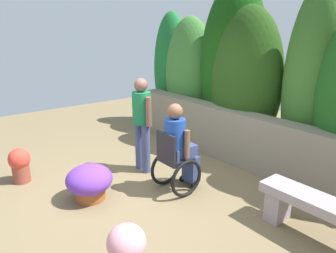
{
  "coord_description": "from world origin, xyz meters",
  "views": [
    {
      "loc": [
        3.38,
        -2.19,
        2.28
      ],
      "look_at": [
        -0.23,
        0.68,
        0.85
      ],
      "focal_mm": 32.91,
      "sensor_mm": 36.0,
      "label": 1
    }
  ],
  "objects_px": {
    "person_standing_companion": "(142,119)",
    "person_in_wheelchair": "(178,151)",
    "stone_bench": "(323,215)",
    "flower_pot_terracotta_by_wall": "(127,248)",
    "flower_pot_red_accent": "(89,182)",
    "flower_pot_purple_near": "(20,164)"
  },
  "relations": [
    {
      "from": "stone_bench",
      "to": "person_standing_companion",
      "type": "distance_m",
      "value": 2.91
    },
    {
      "from": "person_standing_companion",
      "to": "flower_pot_terracotta_by_wall",
      "type": "bearing_deg",
      "value": -52.58
    },
    {
      "from": "flower_pot_terracotta_by_wall",
      "to": "flower_pot_red_accent",
      "type": "relative_size",
      "value": 0.82
    },
    {
      "from": "person_in_wheelchair",
      "to": "flower_pot_terracotta_by_wall",
      "type": "relative_size",
      "value": 2.53
    },
    {
      "from": "person_in_wheelchair",
      "to": "flower_pot_purple_near",
      "type": "distance_m",
      "value": 2.49
    },
    {
      "from": "person_standing_companion",
      "to": "flower_pot_red_accent",
      "type": "xyz_separation_m",
      "value": [
        0.33,
        -1.12,
        -0.64
      ]
    },
    {
      "from": "stone_bench",
      "to": "person_in_wheelchair",
      "type": "bearing_deg",
      "value": -173.97
    },
    {
      "from": "person_standing_companion",
      "to": "person_in_wheelchair",
      "type": "bearing_deg",
      "value": -13.09
    },
    {
      "from": "flower_pot_terracotta_by_wall",
      "to": "flower_pot_red_accent",
      "type": "bearing_deg",
      "value": 168.25
    },
    {
      "from": "stone_bench",
      "to": "flower_pot_purple_near",
      "type": "bearing_deg",
      "value": -156.43
    },
    {
      "from": "person_in_wheelchair",
      "to": "flower_pot_red_accent",
      "type": "bearing_deg",
      "value": -110.47
    },
    {
      "from": "person_standing_companion",
      "to": "flower_pot_terracotta_by_wall",
      "type": "distance_m",
      "value": 2.43
    },
    {
      "from": "stone_bench",
      "to": "flower_pot_terracotta_by_wall",
      "type": "height_order",
      "value": "flower_pot_terracotta_by_wall"
    },
    {
      "from": "stone_bench",
      "to": "person_standing_companion",
      "type": "relative_size",
      "value": 0.92
    },
    {
      "from": "flower_pot_purple_near",
      "to": "flower_pot_terracotta_by_wall",
      "type": "xyz_separation_m",
      "value": [
        2.7,
        0.3,
        -0.02
      ]
    },
    {
      "from": "person_in_wheelchair",
      "to": "flower_pot_purple_near",
      "type": "bearing_deg",
      "value": -128.8
    },
    {
      "from": "person_in_wheelchair",
      "to": "person_standing_companion",
      "type": "relative_size",
      "value": 0.84
    },
    {
      "from": "person_in_wheelchair",
      "to": "flower_pot_red_accent",
      "type": "distance_m",
      "value": 1.32
    },
    {
      "from": "flower_pot_purple_near",
      "to": "flower_pot_red_accent",
      "type": "distance_m",
      "value": 1.32
    },
    {
      "from": "person_in_wheelchair",
      "to": "person_standing_companion",
      "type": "xyz_separation_m",
      "value": [
        -0.88,
        -0.03,
        0.29
      ]
    },
    {
      "from": "stone_bench",
      "to": "person_in_wheelchair",
      "type": "height_order",
      "value": "person_in_wheelchair"
    },
    {
      "from": "person_standing_companion",
      "to": "flower_pot_red_accent",
      "type": "height_order",
      "value": "person_standing_companion"
    }
  ]
}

